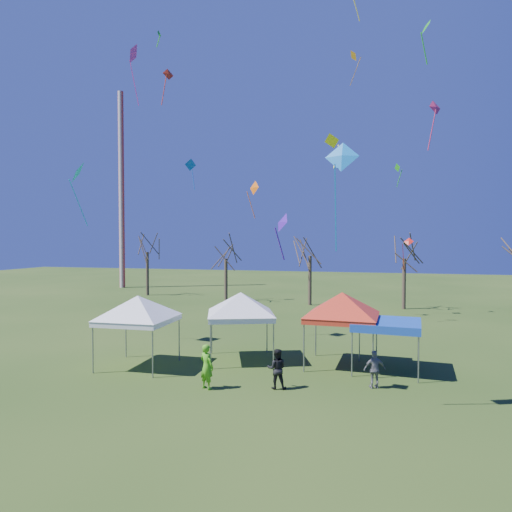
{
  "coord_description": "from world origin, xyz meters",
  "views": [
    {
      "loc": [
        3.71,
        -18.14,
        6.1
      ],
      "look_at": [
        -1.92,
        3.0,
        5.34
      ],
      "focal_mm": 32.0,
      "sensor_mm": 36.0,
      "label": 1
    }
  ],
  "objects_px": {
    "tree_1": "(226,243)",
    "tree_2": "(310,238)",
    "tent_red": "(342,297)",
    "person_green": "(207,367)",
    "tree_0": "(147,237)",
    "tent_white_west": "(138,300)",
    "tree_3": "(405,240)",
    "tent_white_mid": "(241,297)",
    "tent_blue": "(387,325)",
    "person_dark": "(277,369)",
    "person_grey": "(375,369)",
    "radio_mast": "(121,190)"
  },
  "relations": [
    {
      "from": "tent_white_mid",
      "to": "person_dark",
      "type": "xyz_separation_m",
      "value": [
        2.72,
        -3.87,
        -2.4
      ]
    },
    {
      "from": "tree_2",
      "to": "tent_white_west",
      "type": "height_order",
      "value": "tree_2"
    },
    {
      "from": "tent_red",
      "to": "person_green",
      "type": "xyz_separation_m",
      "value": [
        -5.1,
        -4.89,
        -2.42
      ]
    },
    {
      "from": "tree_1",
      "to": "person_grey",
      "type": "height_order",
      "value": "tree_1"
    },
    {
      "from": "person_grey",
      "to": "tent_white_mid",
      "type": "bearing_deg",
      "value": -42.02
    },
    {
      "from": "radio_mast",
      "to": "person_green",
      "type": "bearing_deg",
      "value": -54.3
    },
    {
      "from": "tent_red",
      "to": "tree_3",
      "type": "bearing_deg",
      "value": 78.83
    },
    {
      "from": "tent_blue",
      "to": "radio_mast",
      "type": "bearing_deg",
      "value": 136.75
    },
    {
      "from": "tent_red",
      "to": "person_dark",
      "type": "distance_m",
      "value": 5.36
    },
    {
      "from": "tree_0",
      "to": "person_grey",
      "type": "bearing_deg",
      "value": -47.03
    },
    {
      "from": "tree_3",
      "to": "person_grey",
      "type": "relative_size",
      "value": 5.08
    },
    {
      "from": "radio_mast",
      "to": "tree_3",
      "type": "distance_m",
      "value": 36.04
    },
    {
      "from": "tent_blue",
      "to": "tree_1",
      "type": "bearing_deg",
      "value": 125.54
    },
    {
      "from": "person_dark",
      "to": "tent_red",
      "type": "bearing_deg",
      "value": -128.28
    },
    {
      "from": "tent_white_west",
      "to": "person_dark",
      "type": "distance_m",
      "value": 7.68
    },
    {
      "from": "tree_1",
      "to": "tree_2",
      "type": "relative_size",
      "value": 0.92
    },
    {
      "from": "person_green",
      "to": "tree_0",
      "type": "bearing_deg",
      "value": -33.03
    },
    {
      "from": "radio_mast",
      "to": "tent_blue",
      "type": "distance_m",
      "value": 45.35
    },
    {
      "from": "tree_0",
      "to": "tree_2",
      "type": "xyz_separation_m",
      "value": [
        18.48,
        -3.01,
        -0.2
      ]
    },
    {
      "from": "tree_3",
      "to": "person_dark",
      "type": "distance_m",
      "value": 25.41
    },
    {
      "from": "tree_0",
      "to": "tent_white_west",
      "type": "xyz_separation_m",
      "value": [
        13.46,
        -25.93,
        -3.28
      ]
    },
    {
      "from": "tent_red",
      "to": "radio_mast",
      "type": "bearing_deg",
      "value": 135.19
    },
    {
      "from": "tent_white_mid",
      "to": "person_dark",
      "type": "bearing_deg",
      "value": -54.9
    },
    {
      "from": "tree_2",
      "to": "tent_white_west",
      "type": "xyz_separation_m",
      "value": [
        -5.02,
        -22.92,
        -3.09
      ]
    },
    {
      "from": "tree_0",
      "to": "tent_white_west",
      "type": "relative_size",
      "value": 1.87
    },
    {
      "from": "tree_0",
      "to": "person_dark",
      "type": "distance_m",
      "value": 34.75
    },
    {
      "from": "tree_0",
      "to": "tent_red",
      "type": "relative_size",
      "value": 1.8
    },
    {
      "from": "tree_1",
      "to": "tree_3",
      "type": "xyz_separation_m",
      "value": [
        16.8,
        -0.6,
        0.29
      ]
    },
    {
      "from": "tent_white_mid",
      "to": "person_dark",
      "type": "relative_size",
      "value": 2.6
    },
    {
      "from": "tree_2",
      "to": "tent_white_west",
      "type": "relative_size",
      "value": 1.82
    },
    {
      "from": "tent_white_west",
      "to": "person_green",
      "type": "relative_size",
      "value": 2.44
    },
    {
      "from": "tent_white_west",
      "to": "tent_red",
      "type": "relative_size",
      "value": 0.96
    },
    {
      "from": "tent_white_west",
      "to": "tent_blue",
      "type": "relative_size",
      "value": 1.39
    },
    {
      "from": "tent_white_west",
      "to": "person_green",
      "type": "height_order",
      "value": "tent_white_west"
    },
    {
      "from": "tent_white_mid",
      "to": "tent_red",
      "type": "distance_m",
      "value": 5.05
    },
    {
      "from": "tree_3",
      "to": "tent_white_west",
      "type": "relative_size",
      "value": 1.76
    },
    {
      "from": "tree_1",
      "to": "tree_2",
      "type": "height_order",
      "value": "tree_2"
    },
    {
      "from": "tree_0",
      "to": "person_green",
      "type": "xyz_separation_m",
      "value": [
        17.84,
        -28.18,
        -5.56
      ]
    },
    {
      "from": "tree_2",
      "to": "tent_white_mid",
      "type": "height_order",
      "value": "tree_2"
    },
    {
      "from": "tree_1",
      "to": "person_green",
      "type": "height_order",
      "value": "tree_1"
    },
    {
      "from": "tent_white_mid",
      "to": "person_green",
      "type": "xyz_separation_m",
      "value": [
        -0.06,
        -4.64,
        -2.3
      ]
    },
    {
      "from": "tent_white_west",
      "to": "tent_red",
      "type": "height_order",
      "value": "tent_red"
    },
    {
      "from": "person_dark",
      "to": "person_grey",
      "type": "relative_size",
      "value": 1.06
    },
    {
      "from": "tent_blue",
      "to": "person_grey",
      "type": "relative_size",
      "value": 2.07
    },
    {
      "from": "tree_2",
      "to": "person_green",
      "type": "xyz_separation_m",
      "value": [
        -0.64,
        -25.17,
        -5.37
      ]
    },
    {
      "from": "tree_3",
      "to": "tent_blue",
      "type": "xyz_separation_m",
      "value": [
        -1.86,
        -20.3,
        -3.91
      ]
    },
    {
      "from": "tree_3",
      "to": "tent_white_mid",
      "type": "bearing_deg",
      "value": -113.97
    },
    {
      "from": "radio_mast",
      "to": "tent_red",
      "type": "bearing_deg",
      "value": -44.81
    },
    {
      "from": "tent_white_west",
      "to": "person_dark",
      "type": "relative_size",
      "value": 2.74
    },
    {
      "from": "person_dark",
      "to": "person_green",
      "type": "relative_size",
      "value": 0.89
    }
  ]
}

